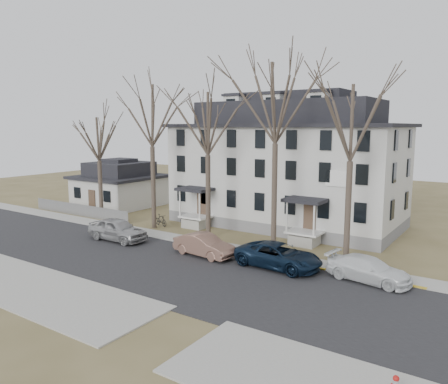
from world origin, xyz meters
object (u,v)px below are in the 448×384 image
Objects in this scene: boarding_house at (286,166)px; tree_bungalow at (98,136)px; bicycle_left at (189,220)px; bicycle_right at (161,221)px; tree_far_left at (151,111)px; car_navy at (278,256)px; car_silver at (118,230)px; tree_center at (276,97)px; tree_mid_left at (208,119)px; car_white at (368,270)px; car_tan at (204,246)px; tree_mid_right at (352,117)px; small_house at (120,186)px.

boarding_house is 1.93× the size of tree_bungalow.
bicycle_right reaches higher than bicycle_left.
tree_far_left reaches higher than car_navy.
car_silver is at bearing 97.92° from car_navy.
tree_center reaches higher than bicycle_left.
tree_mid_left reaches higher than car_white.
car_tan is (2.88, -4.48, -8.83)m from tree_mid_left.
bicycle_left is at bearing 15.48° from tree_bungalow.
tree_center is 11.26m from car_navy.
tree_mid_left reaches higher than car_navy.
boarding_house is at bearing 69.80° from tree_mid_left.
bicycle_right is at bearing 172.21° from tree_mid_left.
bicycle_left is at bearing -34.03° from bicycle_right.
car_white is (26.88, -3.19, -7.40)m from tree_bungalow.
tree_mid_right is 7.22× the size of bicycle_right.
car_tan is at bearing -28.25° from small_house.
bicycle_right is at bearing -140.54° from boarding_house.
car_white is 2.59× the size of bicycle_left.
tree_far_left is (-9.00, -8.15, 4.96)m from boarding_house.
tree_far_left is at bearing 88.75° from car_white.
tree_center is at bearing -69.80° from boarding_house.
tree_bungalow is at bearing 80.19° from car_tan.
tree_far_left reaches higher than bicycle_right.
tree_bungalow reaches higher than car_tan.
car_tan is at bearing -105.96° from bicycle_right.
bicycle_right is (11.08, -5.39, -1.72)m from small_house.
small_house reaches higher than car_tan.
small_house is 1.87× the size of car_tan.
tree_bungalow is at bearing -57.16° from small_house.
tree_mid_right is 10.13m from car_navy.
tree_far_left is at bearing 0.00° from tree_bungalow.
car_tan is 0.94× the size of car_white.
car_tan is 0.82× the size of car_navy.
car_tan is (8.88, -4.48, -9.58)m from tree_far_left.
boarding_house is 13.12m from tree_far_left.
car_silver is (-16.81, -4.95, -8.71)m from tree_mid_right.
boarding_house is at bearing 51.68° from car_white.
tree_mid_left is 10.24m from bicycle_left.
small_house is at bearing 122.84° from tree_bungalow.
tree_center is 5.70m from tree_mid_right.
bicycle_right is (-14.30, 4.71, -0.26)m from car_navy.
tree_far_left is at bearing 131.46° from bicycle_left.
boarding_house is 1.63× the size of tree_mid_left.
tree_mid_left is at bearing 0.00° from tree_bungalow.
bicycle_right is at bearing 75.29° from car_navy.
car_tan is (15.88, -4.48, -7.35)m from tree_bungalow.
small_house is 0.68× the size of tree_mid_left.
tree_center reaches higher than car_silver.
car_tan is (-8.62, -4.48, -8.83)m from tree_mid_right.
tree_center is at bearing -66.85° from car_silver.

